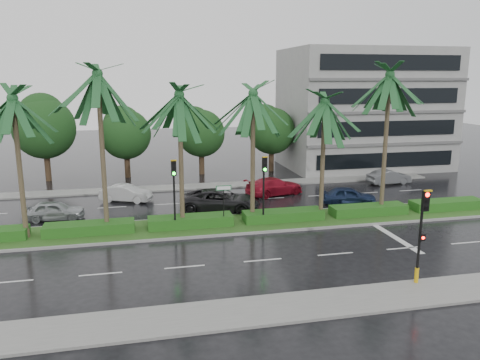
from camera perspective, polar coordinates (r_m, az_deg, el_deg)
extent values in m
plane|color=black|center=(28.89, 0.16, -6.10)|extent=(120.00, 120.00, 0.00)
cube|color=slate|center=(19.80, 6.88, -15.07)|extent=(40.00, 2.40, 0.12)
cube|color=slate|center=(40.23, -3.59, -0.71)|extent=(40.00, 2.00, 0.12)
cube|color=gray|center=(29.79, -0.26, -5.38)|extent=(36.00, 4.00, 0.14)
cube|color=#284D19|center=(29.77, -0.26, -5.24)|extent=(35.60, 3.70, 0.02)
cube|color=#154914|center=(29.22, -17.87, -5.58)|extent=(5.20, 1.40, 0.60)
cube|color=#154914|center=(29.22, -6.04, -5.03)|extent=(5.20, 1.40, 0.60)
cube|color=#154914|center=(30.43, 5.28, -4.30)|extent=(5.20, 1.40, 0.60)
cube|color=#154914|center=(32.71, 15.36, -3.51)|extent=(5.20, 1.40, 0.60)
cube|color=#154914|center=(35.87, 23.89, -2.76)|extent=(5.20, 1.40, 0.60)
cube|color=silver|center=(24.33, -26.23, -11.07)|extent=(2.00, 0.12, 0.01)
cube|color=silver|center=(35.46, -21.81, -3.49)|extent=(2.00, 0.12, 0.01)
cube|color=silver|center=(23.66, -16.62, -10.93)|extent=(2.00, 0.12, 0.01)
cube|color=silver|center=(35.00, -15.34, -3.23)|extent=(2.00, 0.12, 0.01)
cube|color=silver|center=(23.66, -6.76, -10.47)|extent=(2.00, 0.12, 0.01)
cube|color=silver|center=(35.01, -8.79, -2.92)|extent=(2.00, 0.12, 0.01)
cube|color=silver|center=(24.33, 2.79, -9.73)|extent=(2.00, 0.12, 0.01)
cube|color=silver|center=(35.46, -2.32, -2.58)|extent=(2.00, 0.12, 0.01)
cube|color=silver|center=(25.62, 11.55, -8.82)|extent=(2.00, 0.12, 0.01)
cube|color=silver|center=(36.35, 3.90, -2.23)|extent=(2.00, 0.12, 0.01)
cube|color=silver|center=(27.43, 19.29, -7.84)|extent=(2.00, 0.12, 0.01)
cube|color=silver|center=(37.65, 9.75, -1.87)|extent=(2.00, 0.12, 0.01)
cube|color=silver|center=(29.67, 25.93, -6.88)|extent=(2.00, 0.12, 0.01)
cube|color=silver|center=(39.32, 15.16, -1.52)|extent=(2.00, 0.12, 0.01)
cube|color=silver|center=(41.30, 20.09, -1.19)|extent=(2.00, 0.12, 0.01)
cube|color=silver|center=(29.28, 18.08, -6.47)|extent=(0.40, 6.00, 0.01)
cylinder|color=#493F2A|center=(28.92, -25.26, 1.13)|extent=(0.28, 0.28, 7.92)
cylinder|color=#493F2A|center=(29.80, -24.60, -5.94)|extent=(0.40, 0.40, 0.44)
cylinder|color=#493F2A|center=(28.24, -16.41, 2.93)|extent=(0.28, 0.28, 9.23)
cylinder|color=#493F2A|center=(29.25, -15.88, -5.59)|extent=(0.40, 0.40, 0.44)
cylinder|color=#493F2A|center=(28.19, -7.20, 2.10)|extent=(0.28, 0.28, 8.05)
cylinder|color=#493F2A|center=(29.10, -7.00, -5.29)|extent=(0.40, 0.40, 0.44)
cylinder|color=#493F2A|center=(29.22, 1.57, 2.58)|extent=(0.28, 0.28, 8.08)
cylinder|color=#493F2A|center=(30.11, 1.52, -4.59)|extent=(0.40, 0.40, 0.44)
cylinder|color=#493F2A|center=(30.29, 10.04, 2.28)|extent=(0.28, 0.28, 7.59)
cylinder|color=#493F2A|center=(31.11, 9.80, -4.22)|extent=(0.40, 0.40, 0.44)
cylinder|color=#493F2A|center=(32.41, 17.29, 4.01)|extent=(0.28, 0.28, 9.21)
cylinder|color=#493F2A|center=(33.29, 16.80, -3.47)|extent=(0.40, 0.40, 0.44)
cylinder|color=black|center=(22.41, 20.99, -7.60)|extent=(0.12, 0.12, 3.40)
cube|color=black|center=(21.65, 21.68, -2.39)|extent=(0.30, 0.18, 0.90)
cube|color=gold|center=(21.45, 21.96, -1.22)|extent=(0.34, 0.12, 0.06)
cylinder|color=#FF0C05|center=(21.50, 21.90, -1.68)|extent=(0.18, 0.04, 0.18)
cylinder|color=black|center=(21.57, 21.83, -2.45)|extent=(0.18, 0.04, 0.18)
cylinder|color=black|center=(21.65, 21.77, -3.22)|extent=(0.18, 0.04, 0.18)
cylinder|color=gold|center=(22.88, 20.72, -10.78)|extent=(0.18, 0.18, 0.70)
cube|color=black|center=(22.12, 21.31, -6.51)|extent=(0.22, 0.16, 0.32)
cylinder|color=#FF0C05|center=(22.05, 21.44, -6.58)|extent=(0.12, 0.03, 0.12)
cylinder|color=black|center=(28.17, -7.99, -2.78)|extent=(0.12, 0.12, 3.40)
cube|color=black|center=(27.51, -8.09, 1.45)|extent=(0.30, 0.18, 0.90)
cube|color=gold|center=(27.31, -8.10, 2.39)|extent=(0.34, 0.12, 0.06)
cylinder|color=black|center=(27.36, -8.09, 2.03)|extent=(0.18, 0.04, 0.18)
cylinder|color=black|center=(27.41, -8.07, 1.41)|extent=(0.18, 0.04, 0.18)
cylinder|color=#0CE519|center=(27.47, -8.06, 0.80)|extent=(0.18, 0.04, 0.18)
cylinder|color=black|center=(29.08, 2.88, -2.19)|extent=(0.12, 0.12, 3.40)
cube|color=black|center=(28.45, 3.02, 1.92)|extent=(0.30, 0.18, 0.90)
cube|color=gold|center=(28.25, 3.10, 2.83)|extent=(0.34, 0.12, 0.06)
cylinder|color=black|center=(28.30, 3.08, 2.48)|extent=(0.18, 0.04, 0.18)
cylinder|color=black|center=(28.35, 3.08, 1.88)|extent=(0.18, 0.04, 0.18)
cylinder|color=#0CE519|center=(28.41, 3.07, 1.29)|extent=(0.18, 0.04, 0.18)
cylinder|color=black|center=(28.74, -2.00, -3.19)|extent=(0.06, 0.06, 2.60)
cube|color=#0C5926|center=(28.42, -2.01, -0.97)|extent=(0.95, 0.04, 0.30)
cube|color=white|center=(28.40, -2.00, -0.98)|extent=(0.85, 0.01, 0.22)
cylinder|color=#392A1A|center=(45.62, -22.40, 1.56)|extent=(0.52, 0.52, 2.65)
sphere|color=#193815|center=(45.16, -22.76, 5.85)|extent=(5.45, 5.45, 5.45)
sphere|color=#193815|center=(45.36, -22.81, 7.22)|extent=(4.09, 4.09, 4.09)
cylinder|color=#392A1A|center=(44.96, -13.57, 1.74)|extent=(0.52, 0.52, 2.25)
sphere|color=#193815|center=(44.53, -13.76, 5.44)|extent=(4.62, 4.62, 4.62)
sphere|color=#193815|center=(44.74, -13.81, 6.63)|extent=(3.47, 3.47, 3.47)
cylinder|color=#392A1A|center=(45.36, -4.69, 2.11)|extent=(0.52, 0.52, 2.20)
sphere|color=#193815|center=(44.94, -4.76, 5.70)|extent=(4.52, 4.52, 4.52)
sphere|color=#193815|center=(45.14, -4.83, 6.85)|extent=(3.39, 3.39, 3.39)
cylinder|color=#392A1A|center=(46.80, 3.83, 2.46)|extent=(0.52, 0.52, 2.23)
sphere|color=#193815|center=(46.39, 3.88, 6.00)|extent=(4.60, 4.60, 4.60)
sphere|color=#193815|center=(46.58, 3.79, 7.13)|extent=(3.45, 3.45, 3.45)
cylinder|color=#392A1A|center=(49.22, 11.69, 2.65)|extent=(0.52, 0.52, 2.10)
sphere|color=#193815|center=(48.84, 11.83, 5.81)|extent=(4.32, 4.32, 4.32)
sphere|color=#193815|center=(49.03, 11.73, 6.82)|extent=(3.24, 3.24, 3.24)
cube|color=gray|center=(50.40, 14.85, 8.39)|extent=(16.00, 10.00, 12.00)
imported|color=#A3A7AB|center=(32.99, -21.66, -3.48)|extent=(1.75, 3.86, 1.29)
imported|color=#B7B7B7|center=(36.26, -13.71, -1.58)|extent=(2.66, 4.06, 1.26)
imported|color=black|center=(32.70, -2.38, -2.50)|extent=(4.08, 6.02, 1.53)
imported|color=maroon|center=(37.28, 4.21, -0.77)|extent=(3.27, 5.15, 1.39)
imported|color=#172547|center=(35.24, 13.13, -1.90)|extent=(2.58, 4.17, 1.32)
imported|color=#585A5D|center=(42.96, 17.69, 0.34)|extent=(1.67, 3.94, 1.27)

